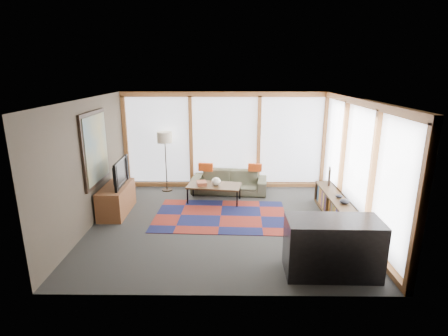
{
  "coord_description": "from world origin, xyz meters",
  "views": [
    {
      "loc": [
        0.08,
        -6.85,
        3.14
      ],
      "look_at": [
        0.0,
        0.4,
        1.1
      ],
      "focal_mm": 28.0,
      "sensor_mm": 36.0,
      "label": 1
    }
  ],
  "objects_px": {
    "floor_lamp": "(166,162)",
    "bar_counter": "(332,247)",
    "coffee_table": "(214,193)",
    "tv_console": "(117,199)",
    "bookshelf": "(334,206)",
    "sofa": "(229,182)",
    "television": "(117,173)"
  },
  "relations": [
    {
      "from": "floor_lamp",
      "to": "bar_counter",
      "type": "bearing_deg",
      "value": -50.36
    },
    {
      "from": "coffee_table",
      "to": "tv_console",
      "type": "distance_m",
      "value": 2.3
    },
    {
      "from": "coffee_table",
      "to": "bookshelf",
      "type": "height_order",
      "value": "bookshelf"
    },
    {
      "from": "sofa",
      "to": "bar_counter",
      "type": "bearing_deg",
      "value": -60.66
    },
    {
      "from": "floor_lamp",
      "to": "coffee_table",
      "type": "height_order",
      "value": "floor_lamp"
    },
    {
      "from": "television",
      "to": "tv_console",
      "type": "bearing_deg",
      "value": 139.3
    },
    {
      "from": "coffee_table",
      "to": "bar_counter",
      "type": "relative_size",
      "value": 0.89
    },
    {
      "from": "sofa",
      "to": "floor_lamp",
      "type": "bearing_deg",
      "value": -177.26
    },
    {
      "from": "floor_lamp",
      "to": "tv_console",
      "type": "height_order",
      "value": "floor_lamp"
    },
    {
      "from": "sofa",
      "to": "bookshelf",
      "type": "height_order",
      "value": "sofa"
    },
    {
      "from": "floor_lamp",
      "to": "bar_counter",
      "type": "relative_size",
      "value": 1.1
    },
    {
      "from": "floor_lamp",
      "to": "tv_console",
      "type": "distance_m",
      "value": 1.83
    },
    {
      "from": "tv_console",
      "to": "floor_lamp",
      "type": "bearing_deg",
      "value": 60.32
    },
    {
      "from": "sofa",
      "to": "floor_lamp",
      "type": "distance_m",
      "value": 1.76
    },
    {
      "from": "sofa",
      "to": "bookshelf",
      "type": "bearing_deg",
      "value": -28.34
    },
    {
      "from": "coffee_table",
      "to": "bar_counter",
      "type": "xyz_separation_m",
      "value": [
        1.98,
        -3.16,
        0.25
      ]
    },
    {
      "from": "sofa",
      "to": "coffee_table",
      "type": "distance_m",
      "value": 0.79
    },
    {
      "from": "sofa",
      "to": "television",
      "type": "distance_m",
      "value": 2.94
    },
    {
      "from": "tv_console",
      "to": "sofa",
      "type": "bearing_deg",
      "value": 29.01
    },
    {
      "from": "bar_counter",
      "to": "television",
      "type": "bearing_deg",
      "value": 149.99
    },
    {
      "from": "bookshelf",
      "to": "coffee_table",
      "type": "bearing_deg",
      "value": 160.89
    },
    {
      "from": "television",
      "to": "bar_counter",
      "type": "relative_size",
      "value": 0.72
    },
    {
      "from": "floor_lamp",
      "to": "bookshelf",
      "type": "height_order",
      "value": "floor_lamp"
    },
    {
      "from": "bookshelf",
      "to": "television",
      "type": "relative_size",
      "value": 1.98
    },
    {
      "from": "coffee_table",
      "to": "television",
      "type": "bearing_deg",
      "value": -162.32
    },
    {
      "from": "floor_lamp",
      "to": "bar_counter",
      "type": "distance_m",
      "value": 5.16
    },
    {
      "from": "sofa",
      "to": "television",
      "type": "bearing_deg",
      "value": -144.7
    },
    {
      "from": "coffee_table",
      "to": "television",
      "type": "height_order",
      "value": "television"
    },
    {
      "from": "bookshelf",
      "to": "bar_counter",
      "type": "bearing_deg",
      "value": -107.52
    },
    {
      "from": "sofa",
      "to": "coffee_table",
      "type": "xyz_separation_m",
      "value": [
        -0.38,
        -0.69,
        -0.07
      ]
    },
    {
      "from": "coffee_table",
      "to": "bookshelf",
      "type": "xyz_separation_m",
      "value": [
        2.68,
        -0.93,
        0.04
      ]
    },
    {
      "from": "coffee_table",
      "to": "tv_console",
      "type": "height_order",
      "value": "tv_console"
    }
  ]
}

